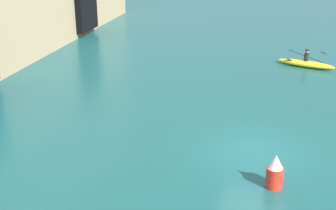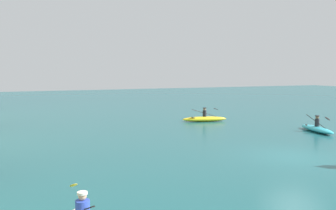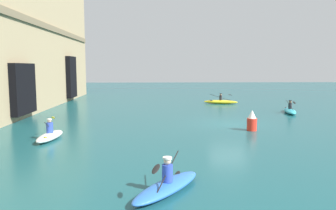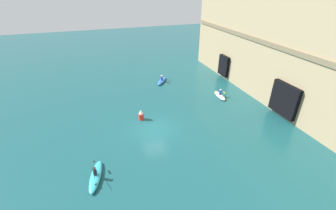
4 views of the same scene
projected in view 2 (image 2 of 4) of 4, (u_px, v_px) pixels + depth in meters
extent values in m
plane|color=#195156|center=(295.00, 157.00, 17.21)|extent=(120.00, 120.00, 0.00)
ellipsoid|color=#33B2C6|center=(317.00, 129.00, 24.17)|extent=(3.56, 1.61, 0.35)
cylinder|color=#232328|center=(317.00, 123.00, 24.13)|extent=(0.28, 0.28, 0.49)
sphere|color=#9E704C|center=(317.00, 117.00, 24.10)|extent=(0.21, 0.21, 0.21)
cylinder|color=#232328|center=(317.00, 116.00, 24.09)|extent=(0.27, 0.27, 0.06)
cylinder|color=black|center=(317.00, 122.00, 24.13)|extent=(1.97, 0.12, 0.81)
ellipsoid|color=black|center=(327.00, 119.00, 23.29)|extent=(0.43, 0.20, 0.21)
ellipsoid|color=black|center=(307.00, 126.00, 24.97)|extent=(0.43, 0.20, 0.21)
sphere|color=tan|center=(82.00, 196.00, 8.90)|extent=(0.20, 0.20, 0.20)
cylinder|color=silver|center=(82.00, 193.00, 8.89)|extent=(0.25, 0.25, 0.06)
cylinder|color=black|center=(83.00, 210.00, 8.93)|extent=(1.94, 0.20, 0.87)
ellipsoid|color=yellow|center=(74.00, 185.00, 9.65)|extent=(0.44, 0.21, 0.22)
ellipsoid|color=yellow|center=(205.00, 119.00, 28.88)|extent=(1.56, 3.54, 0.40)
cylinder|color=#232328|center=(205.00, 113.00, 28.84)|extent=(0.29, 0.29, 0.47)
sphere|color=tan|center=(205.00, 109.00, 28.81)|extent=(0.21, 0.21, 0.21)
cylinder|color=#232328|center=(205.00, 108.00, 28.80)|extent=(0.26, 0.26, 0.06)
cylinder|color=black|center=(205.00, 113.00, 28.84)|extent=(0.10, 2.18, 0.69)
ellipsoid|color=black|center=(193.00, 118.00, 28.51)|extent=(0.19, 0.44, 0.18)
ellipsoid|color=black|center=(216.00, 109.00, 29.16)|extent=(0.19, 0.44, 0.18)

